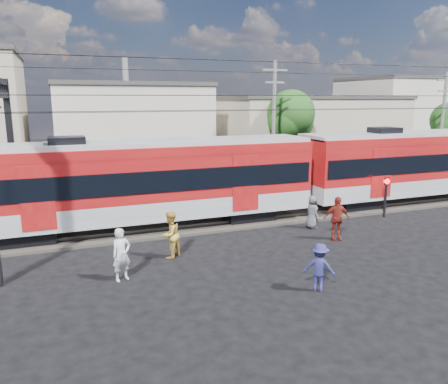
{
  "coord_description": "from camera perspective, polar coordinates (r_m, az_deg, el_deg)",
  "views": [
    {
      "loc": [
        -7.79,
        -11.76,
        6.08
      ],
      "look_at": [
        -1.42,
        5.0,
        2.21
      ],
      "focal_mm": 35.0,
      "sensor_mm": 36.0,
      "label": 1
    }
  ],
  "objects": [
    {
      "name": "pedestrian_a",
      "position": [
        15.27,
        -13.24,
        -7.95
      ],
      "size": [
        0.77,
        0.63,
        1.82
      ],
      "primitive_type": "imported",
      "rotation": [
        0.0,
        0.0,
        0.34
      ],
      "color": "silver",
      "rests_on": "ground"
    },
    {
      "name": "pedestrian_d",
      "position": [
        19.59,
        14.48,
        -3.35
      ],
      "size": [
        1.21,
        0.71,
        1.93
      ],
      "primitive_type": "imported",
      "rotation": [
        0.0,
        0.0,
        -0.22
      ],
      "color": "maroon",
      "rests_on": "ground"
    },
    {
      "name": "track_bed",
      "position": [
        22.08,
        0.67,
        -3.65
      ],
      "size": [
        70.0,
        3.4,
        0.12
      ],
      "primitive_type": "cube",
      "color": "#2D2823",
      "rests_on": "ground"
    },
    {
      "name": "building_midwest",
      "position": [
        39.27,
        -12.44,
        8.36
      ],
      "size": [
        12.24,
        12.24,
        7.3
      ],
      "color": "#BBB2A4",
      "rests_on": "ground"
    },
    {
      "name": "tree_near",
      "position": [
        34.37,
        8.92,
        9.67
      ],
      "size": [
        3.82,
        3.64,
        6.72
      ],
      "color": "#382619",
      "rests_on": "ground"
    },
    {
      "name": "pedestrian_c",
      "position": [
        14.46,
        12.34,
        -9.59
      ],
      "size": [
        1.17,
        1.09,
        1.58
      ],
      "primitive_type": "imported",
      "rotation": [
        0.0,
        0.0,
        2.49
      ],
      "color": "navy",
      "rests_on": "ground"
    },
    {
      "name": "rail_near",
      "position": [
        21.38,
        1.41,
        -3.85
      ],
      "size": [
        70.0,
        0.12,
        0.12
      ],
      "primitive_type": "cube",
      "color": "#59544C",
      "rests_on": "track_bed"
    },
    {
      "name": "rail_far",
      "position": [
        22.72,
        -0.03,
        -2.87
      ],
      "size": [
        70.0,
        0.12,
        0.12
      ],
      "primitive_type": "cube",
      "color": "#59544C",
      "rests_on": "track_bed"
    },
    {
      "name": "crossing_signal",
      "position": [
        23.96,
        20.41,
        0.26
      ],
      "size": [
        0.3,
        0.3,
        2.09
      ],
      "color": "black",
      "rests_on": "ground"
    },
    {
      "name": "pedestrian_b",
      "position": [
        17.03,
        -7.04,
        -5.55
      ],
      "size": [
        1.14,
        1.11,
        1.85
      ],
      "primitive_type": "imported",
      "rotation": [
        0.0,
        0.0,
        3.82
      ],
      "color": "gold",
      "rests_on": "ground"
    },
    {
      "name": "utility_pole_mid",
      "position": [
        30.15,
        6.51,
        9.16
      ],
      "size": [
        1.8,
        0.24,
        8.5
      ],
      "color": "slate",
      "rests_on": "ground"
    },
    {
      "name": "commuter_train",
      "position": [
        20.45,
        -9.9,
        1.63
      ],
      "size": [
        50.3,
        3.08,
        4.17
      ],
      "color": "black",
      "rests_on": "ground"
    },
    {
      "name": "ground",
      "position": [
        15.36,
        11.89,
        -11.42
      ],
      "size": [
        120.0,
        120.0,
        0.0
      ],
      "primitive_type": "plane",
      "color": "black",
      "rests_on": "ground"
    },
    {
      "name": "building_mideast",
      "position": [
        41.98,
        10.61,
        7.98
      ],
      "size": [
        16.32,
        10.2,
        6.3
      ],
      "color": "tan",
      "rests_on": "ground"
    },
    {
      "name": "pedestrian_e",
      "position": [
        21.14,
        11.44,
        -2.55
      ],
      "size": [
        0.55,
        0.81,
        1.59
      ],
      "primitive_type": "imported",
      "rotation": [
        0.0,
        0.0,
        1.64
      ],
      "color": "#4F5054",
      "rests_on": "ground"
    },
    {
      "name": "utility_pole_east",
      "position": [
        37.94,
        26.6,
        8.19
      ],
      "size": [
        1.8,
        0.24,
        8.0
      ],
      "color": "slate",
      "rests_on": "ground"
    },
    {
      "name": "catenary",
      "position": [
        19.8,
        -23.56,
        8.45
      ],
      "size": [
        70.0,
        9.3,
        7.52
      ],
      "color": "black",
      "rests_on": "ground"
    },
    {
      "name": "building_east",
      "position": [
        53.53,
        21.44,
        9.3
      ],
      "size": [
        10.2,
        10.2,
        8.3
      ],
      "color": "#BBB2A4",
      "rests_on": "ground"
    }
  ]
}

